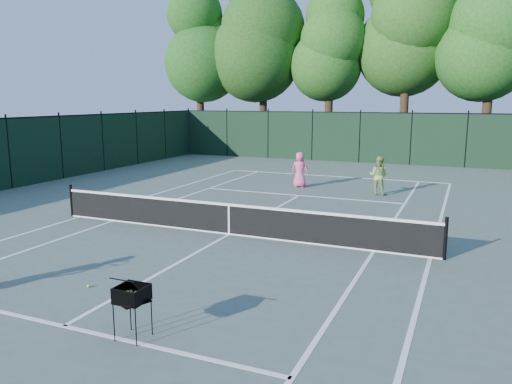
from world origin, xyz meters
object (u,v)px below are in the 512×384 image
at_px(loose_ball_midcourt, 89,286).
at_px(player_pink, 300,170).
at_px(player_green, 379,176).
at_px(ball_hopper, 132,294).

bearing_deg(loose_ball_midcourt, player_pink, 88.86).
bearing_deg(player_green, ball_hopper, 92.16).
distance_m(player_pink, ball_hopper, 14.66).
bearing_deg(player_green, loose_ball_midcourt, 81.87).
height_order(player_pink, loose_ball_midcourt, player_pink).
bearing_deg(ball_hopper, player_green, 107.65).
xyz_separation_m(player_green, loose_ball_midcourt, (-3.74, -12.65, -0.75)).
xyz_separation_m(ball_hopper, loose_ball_midcourt, (-2.21, 1.44, -0.71)).
bearing_deg(player_pink, ball_hopper, 94.81).
relative_size(player_green, ball_hopper, 1.76).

